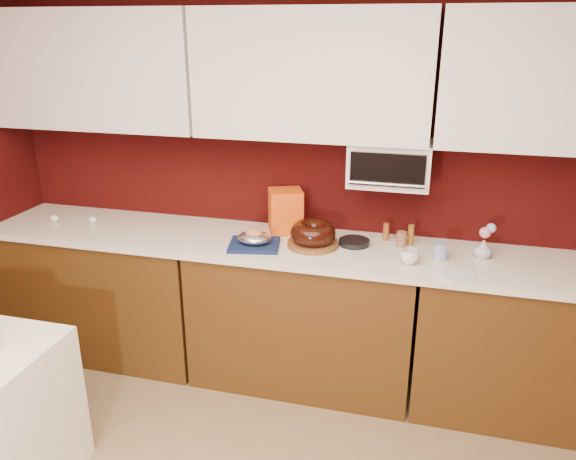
# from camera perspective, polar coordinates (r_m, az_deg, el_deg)

# --- Properties ---
(wall_back) EXTENTS (4.00, 0.02, 2.50)m
(wall_back) POSITION_cam_1_polar(r_m,az_deg,el_deg) (3.45, 2.92, 5.76)
(wall_back) COLOR #360807
(wall_back) RESTS_ON floor
(base_cabinet_left) EXTENTS (1.31, 0.58, 0.86)m
(base_cabinet_left) POSITION_cam_1_polar(r_m,az_deg,el_deg) (3.96, -17.65, -5.94)
(base_cabinet_left) COLOR #4B2D0F
(base_cabinet_left) RESTS_ON floor
(base_cabinet_center) EXTENTS (1.31, 0.58, 0.86)m
(base_cabinet_center) POSITION_cam_1_polar(r_m,az_deg,el_deg) (3.47, 1.60, -8.73)
(base_cabinet_center) COLOR #4B2D0F
(base_cabinet_center) RESTS_ON floor
(base_cabinet_right) EXTENTS (1.31, 0.58, 0.86)m
(base_cabinet_right) POSITION_cam_1_polar(r_m,az_deg,el_deg) (3.47, 24.00, -10.71)
(base_cabinet_right) COLOR #4B2D0F
(base_cabinet_right) RESTS_ON floor
(countertop) EXTENTS (4.00, 0.62, 0.04)m
(countertop) POSITION_cam_1_polar(r_m,az_deg,el_deg) (3.28, 1.68, -1.83)
(countertop) COLOR silver
(countertop) RESTS_ON base_cabinet_center
(upper_cabinet_left) EXTENTS (1.31, 0.33, 0.70)m
(upper_cabinet_left) POSITION_cam_1_polar(r_m,az_deg,el_deg) (3.71, -18.83, 15.17)
(upper_cabinet_left) COLOR white
(upper_cabinet_left) RESTS_ON wall_back
(upper_cabinet_center) EXTENTS (1.31, 0.33, 0.70)m
(upper_cabinet_center) POSITION_cam_1_polar(r_m,az_deg,el_deg) (3.19, 2.48, 15.53)
(upper_cabinet_center) COLOR white
(upper_cabinet_center) RESTS_ON wall_back
(toaster_oven) EXTENTS (0.45, 0.30, 0.25)m
(toaster_oven) POSITION_cam_1_polar(r_m,az_deg,el_deg) (3.22, 10.32, 6.70)
(toaster_oven) COLOR white
(toaster_oven) RESTS_ON upper_cabinet_center
(toaster_oven_door) EXTENTS (0.40, 0.02, 0.18)m
(toaster_oven_door) POSITION_cam_1_polar(r_m,az_deg,el_deg) (3.07, 10.06, 6.03)
(toaster_oven_door) COLOR black
(toaster_oven_door) RESTS_ON toaster_oven
(toaster_oven_handle) EXTENTS (0.42, 0.02, 0.02)m
(toaster_oven_handle) POSITION_cam_1_polar(r_m,az_deg,el_deg) (3.07, 9.95, 4.61)
(toaster_oven_handle) COLOR silver
(toaster_oven_handle) RESTS_ON toaster_oven
(cake_base) EXTENTS (0.37, 0.37, 0.03)m
(cake_base) POSITION_cam_1_polar(r_m,az_deg,el_deg) (3.25, 2.53, -1.41)
(cake_base) COLOR brown
(cake_base) RESTS_ON countertop
(bundt_cake) EXTENTS (0.35, 0.35, 0.11)m
(bundt_cake) POSITION_cam_1_polar(r_m,az_deg,el_deg) (3.23, 2.55, -0.31)
(bundt_cake) COLOR black
(bundt_cake) RESTS_ON cake_base
(navy_towel) EXTENTS (0.32, 0.29, 0.02)m
(navy_towel) POSITION_cam_1_polar(r_m,az_deg,el_deg) (3.24, -3.45, -1.51)
(navy_towel) COLOR #121F46
(navy_towel) RESTS_ON countertop
(foil_ham_nest) EXTENTS (0.22, 0.20, 0.07)m
(foil_ham_nest) POSITION_cam_1_polar(r_m,az_deg,el_deg) (3.23, -3.46, -0.78)
(foil_ham_nest) COLOR white
(foil_ham_nest) RESTS_ON navy_towel
(roasted_ham) EXTENTS (0.11, 0.10, 0.07)m
(roasted_ham) POSITION_cam_1_polar(r_m,az_deg,el_deg) (3.22, -3.47, -0.37)
(roasted_ham) COLOR tan
(roasted_ham) RESTS_ON foil_ham_nest
(pandoro_box) EXTENTS (0.25, 0.24, 0.27)m
(pandoro_box) POSITION_cam_1_polar(r_m,az_deg,el_deg) (3.43, -0.24, 1.93)
(pandoro_box) COLOR red
(pandoro_box) RESTS_ON countertop
(dark_pan) EXTENTS (0.18, 0.18, 0.03)m
(dark_pan) POSITION_cam_1_polar(r_m,az_deg,el_deg) (3.29, 6.74, -1.24)
(dark_pan) COLOR black
(dark_pan) RESTS_ON countertop
(coffee_mug) EXTENTS (0.11, 0.11, 0.09)m
(coffee_mug) POSITION_cam_1_polar(r_m,az_deg,el_deg) (3.07, 12.26, -2.53)
(coffee_mug) COLOR silver
(coffee_mug) RESTS_ON countertop
(blue_jar) EXTENTS (0.11, 0.11, 0.10)m
(blue_jar) POSITION_cam_1_polar(r_m,az_deg,el_deg) (3.16, 15.24, -2.09)
(blue_jar) COLOR navy
(blue_jar) RESTS_ON countertop
(flower_vase) EXTENTS (0.10, 0.10, 0.12)m
(flower_vase) POSITION_cam_1_polar(r_m,az_deg,el_deg) (3.25, 19.21, -1.74)
(flower_vase) COLOR #ABADC2
(flower_vase) RESTS_ON countertop
(flower_pink) EXTENTS (0.06, 0.06, 0.06)m
(flower_pink) POSITION_cam_1_polar(r_m,az_deg,el_deg) (3.22, 19.39, -0.25)
(flower_pink) COLOR pink
(flower_pink) RESTS_ON flower_vase
(flower_blue) EXTENTS (0.05, 0.05, 0.05)m
(flower_blue) POSITION_cam_1_polar(r_m,az_deg,el_deg) (3.23, 19.94, 0.18)
(flower_blue) COLOR #93A8EB
(flower_blue) RESTS_ON flower_vase
(china_plate) EXTENTS (0.22, 0.22, 0.01)m
(china_plate) POSITION_cam_1_polar(r_m,az_deg,el_deg) (3.00, 16.79, -4.35)
(china_plate) COLOR silver
(china_plate) RESTS_ON countertop
(amber_bottle) EXTENTS (0.05, 0.05, 0.11)m
(amber_bottle) POSITION_cam_1_polar(r_m,az_deg,el_deg) (3.37, 9.93, -0.19)
(amber_bottle) COLOR brown
(amber_bottle) RESTS_ON countertop
(paper_cup) EXTENTS (0.08, 0.08, 0.09)m
(paper_cup) POSITION_cam_1_polar(r_m,az_deg,el_deg) (3.30, 11.46, -0.92)
(paper_cup) COLOR brown
(paper_cup) RESTS_ON countertop
(egg_left) EXTENTS (0.07, 0.06, 0.05)m
(egg_left) POSITION_cam_1_polar(r_m,az_deg,el_deg) (3.94, -22.65, 1.09)
(egg_left) COLOR white
(egg_left) RESTS_ON countertop
(egg_right) EXTENTS (0.07, 0.06, 0.04)m
(egg_right) POSITION_cam_1_polar(r_m,az_deg,el_deg) (3.83, -19.22, 0.99)
(egg_right) COLOR silver
(egg_right) RESTS_ON countertop
(amber_bottle_tall) EXTENTS (0.04, 0.04, 0.12)m
(amber_bottle_tall) POSITION_cam_1_polar(r_m,az_deg,el_deg) (3.32, 12.36, -0.49)
(amber_bottle_tall) COLOR brown
(amber_bottle_tall) RESTS_ON countertop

